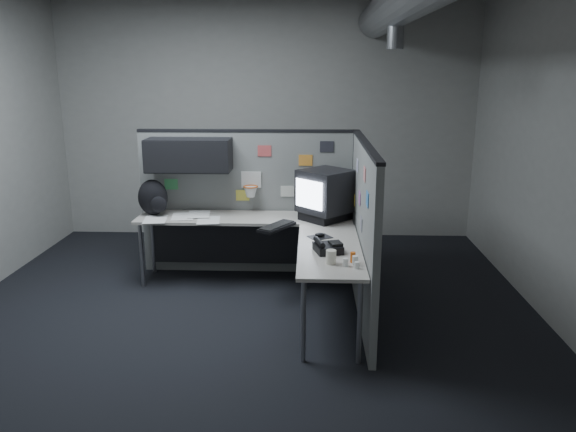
{
  "coord_description": "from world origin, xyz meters",
  "views": [
    {
      "loc": [
        0.6,
        -4.83,
        2.27
      ],
      "look_at": [
        0.39,
        0.35,
        0.91
      ],
      "focal_mm": 35.0,
      "sensor_mm": 36.0,
      "label": 1
    }
  ],
  "objects_px": {
    "monitor": "(325,194)",
    "keyboard": "(277,227)",
    "backpack": "(153,198)",
    "phone": "(327,247)",
    "desk": "(265,235)"
  },
  "relations": [
    {
      "from": "keyboard",
      "to": "backpack",
      "type": "height_order",
      "value": "backpack"
    },
    {
      "from": "desk",
      "to": "backpack",
      "type": "xyz_separation_m",
      "value": [
        -1.23,
        0.29,
        0.31
      ]
    },
    {
      "from": "monitor",
      "to": "keyboard",
      "type": "bearing_deg",
      "value": -143.4
    },
    {
      "from": "desk",
      "to": "phone",
      "type": "height_order",
      "value": "phone"
    },
    {
      "from": "monitor",
      "to": "backpack",
      "type": "xyz_separation_m",
      "value": [
        -1.85,
        0.1,
        -0.08
      ]
    },
    {
      "from": "phone",
      "to": "monitor",
      "type": "bearing_deg",
      "value": 84.5
    },
    {
      "from": "desk",
      "to": "monitor",
      "type": "xyz_separation_m",
      "value": [
        0.62,
        0.2,
        0.39
      ]
    },
    {
      "from": "backpack",
      "to": "monitor",
      "type": "bearing_deg",
      "value": -23.97
    },
    {
      "from": "monitor",
      "to": "keyboard",
      "type": "relative_size",
      "value": 1.36
    },
    {
      "from": "desk",
      "to": "keyboard",
      "type": "distance_m",
      "value": 0.25
    },
    {
      "from": "desk",
      "to": "keyboard",
      "type": "xyz_separation_m",
      "value": [
        0.13,
        -0.17,
        0.14
      ]
    },
    {
      "from": "phone",
      "to": "keyboard",
      "type": "bearing_deg",
      "value": 118.64
    },
    {
      "from": "monitor",
      "to": "phone",
      "type": "relative_size",
      "value": 2.25
    },
    {
      "from": "desk",
      "to": "backpack",
      "type": "distance_m",
      "value": 1.3
    },
    {
      "from": "desk",
      "to": "monitor",
      "type": "distance_m",
      "value": 0.76
    }
  ]
}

